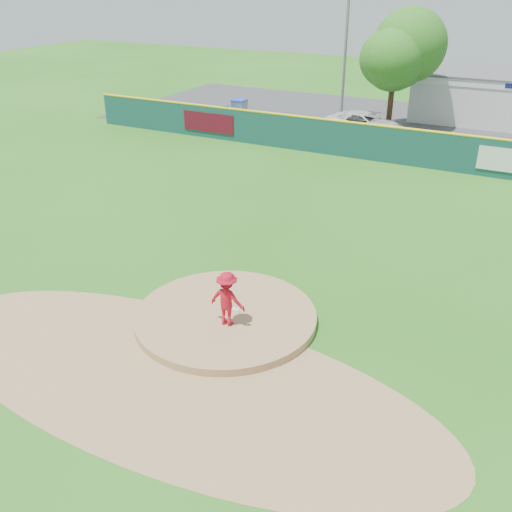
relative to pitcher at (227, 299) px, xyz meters
The scene contains 12 objects.
ground 1.22m from the pitcher, 126.75° to the left, with size 120.00×120.00×0.00m, color #286B19.
pitchers_mound 1.22m from the pitcher, 126.75° to the left, with size 5.50×5.50×0.50m, color #9E774C.
pitching_rubber 1.16m from the pitcher, 114.11° to the left, with size 0.60×0.15×0.04m, color white.
infield_dirt_arc 2.79m from the pitcher, 97.48° to the right, with size 15.40×15.40×0.01m, color #9E774C.
parking_lot 27.47m from the pitcher, 90.70° to the left, with size 44.00×16.00×0.02m, color #38383A.
pitcher is the anchor object (origin of this frame).
van 23.68m from the pitcher, 98.17° to the left, with size 2.44×5.30×1.47m, color silver.
fence_banners 18.61m from the pitcher, 99.14° to the left, with size 21.61×0.04×1.20m.
playground_slide 26.81m from the pitcher, 118.20° to the left, with size 0.92×2.58×1.42m.
outfield_fence 18.45m from the pitcher, 91.04° to the left, with size 40.00×0.14×2.07m.
deciduous_tree 25.79m from the pitcher, 95.24° to the left, with size 5.60×5.60×7.36m.
light_pole_left 28.60m from the pitcher, 103.00° to the left, with size 1.75×0.25×11.00m.
Camera 1 is at (7.54, -12.57, 9.48)m, focal length 40.00 mm.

